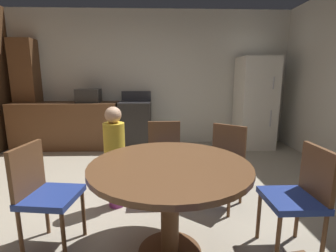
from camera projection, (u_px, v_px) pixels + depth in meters
The scene contains 13 objects.
ground_plane at pixel (144, 213), 2.52m from camera, with size 14.00×14.00×0.00m, color #A89E89.
wall_back at pixel (151, 79), 5.06m from camera, with size 5.92×0.12×2.70m, color beige.
kitchen_counter at pixel (67, 125), 4.79m from camera, with size 2.00×0.60×0.90m, color brown.
pantry_column at pixel (28, 94), 4.82m from camera, with size 0.44×0.36×2.10m, color brown.
oven_range at pixel (136, 124), 4.84m from camera, with size 0.60×0.60×1.10m.
refrigerator at pixel (255, 103), 4.78m from camera, with size 0.68×0.68×1.76m.
microwave at pixel (89, 96), 4.69m from camera, with size 0.44×0.32×0.26m, color #2D2B28.
dining_table at pixel (170, 183), 1.82m from camera, with size 1.19×1.19×0.76m.
chair_west at pixel (43, 190), 1.93m from camera, with size 0.45×0.45×0.87m.
chair_northeast at pixel (224, 160), 2.64m from camera, with size 0.56×0.56×0.87m.
chair_east at pixel (301, 193), 1.88m from camera, with size 0.40×0.40×0.87m.
chair_north at pixel (165, 154), 2.83m from camera, with size 0.41×0.41×0.87m.
person_child at pixel (115, 155), 2.56m from camera, with size 0.31×0.31×1.09m.
Camera 1 is at (0.17, -2.30, 1.38)m, focal length 26.00 mm.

